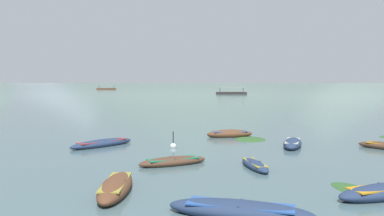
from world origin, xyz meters
The scene contains 16 objects.
ground_plane centered at (0.00, 1500.00, 0.00)m, with size 6000.00×6000.00×0.00m, color #476066.
mountain_1 centered at (-711.57, 1792.58, 111.42)m, with size 792.72×792.72×222.84m, color slate.
mountain_2 centered at (-156.67, 1590.89, 187.25)m, with size 1147.86×1147.86×374.50m, color #56665B.
mountain_3 centered at (440.44, 1859.61, 141.27)m, with size 805.07×805.07×282.55m, color slate.
rowboat_2 centered at (2.70, 6.78, 0.20)m, with size 4.68×1.91×0.64m.
rowboat_3 centered at (-1.89, 8.92, 0.21)m, with size 1.56×4.15×0.66m.
rowboat_4 centered at (3.54, 13.60, 0.14)m, with size 1.61×3.11×0.44m.
rowboat_5 centered at (6.26, 19.93, 0.20)m, with size 1.84×3.73×0.64m.
rowboat_6 centered at (-5.90, 18.84, 0.17)m, with size 3.62×4.24×0.55m.
rowboat_7 centered at (-0.51, 13.89, 0.16)m, with size 3.58×2.71×0.51m.
rowboat_10 centered at (2.24, 23.90, 0.21)m, with size 3.68×2.09×0.69m.
ferry_0 centered at (-61.71, 184.71, 0.45)m, with size 10.21×5.89×2.54m.
ferry_1 centered at (1.95, 120.41, 0.45)m, with size 9.94×3.42×2.54m.
mooring_buoy centered at (-1.26, 18.81, 0.10)m, with size 0.40×0.40×1.14m.
weed_patch_0 centered at (3.71, 22.73, 0.00)m, with size 2.76×2.20×0.14m, color #2D5628.
weed_patch_2 centered at (7.21, 10.06, 0.00)m, with size 1.26×2.64×0.14m, color #2D5628.
Camera 1 is at (2.46, -4.81, 4.16)m, focal length 35.86 mm.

